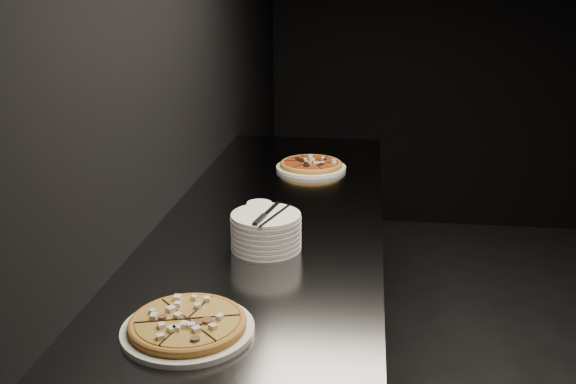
# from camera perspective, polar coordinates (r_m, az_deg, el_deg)

# --- Properties ---
(wall_left) EXTENTS (0.02, 5.00, 2.80)m
(wall_left) POSITION_cam_1_polar(r_m,az_deg,el_deg) (2.12, -11.68, 10.08)
(wall_left) COLOR black
(wall_left) RESTS_ON floor
(counter) EXTENTS (0.74, 2.44, 0.92)m
(counter) POSITION_cam_1_polar(r_m,az_deg,el_deg) (2.36, -1.41, -13.09)
(counter) COLOR #5C5E64
(counter) RESTS_ON floor
(pizza_mushroom) EXTENTS (0.34, 0.34, 0.04)m
(pizza_mushroom) POSITION_cam_1_polar(r_m,az_deg,el_deg) (1.52, -8.90, -11.62)
(pizza_mushroom) COLOR white
(pizza_mushroom) RESTS_ON counter
(pizza_tomato) EXTENTS (0.30, 0.30, 0.03)m
(pizza_tomato) POSITION_cam_1_polar(r_m,az_deg,el_deg) (2.74, 2.06, 2.40)
(pizza_tomato) COLOR white
(pizza_tomato) RESTS_ON counter
(plate_stack) EXTENTS (0.21, 0.21, 0.11)m
(plate_stack) POSITION_cam_1_polar(r_m,az_deg,el_deg) (1.93, -1.96, -3.50)
(plate_stack) COLOR white
(plate_stack) RESTS_ON counter
(cutlery) EXTENTS (0.11, 0.21, 0.01)m
(cutlery) POSITION_cam_1_polar(r_m,az_deg,el_deg) (1.89, -1.81, -2.07)
(cutlery) COLOR #B4B7BB
(cutlery) RESTS_ON plate_stack
(ramekin) EXTENTS (0.08, 0.08, 0.07)m
(ramekin) POSITION_cam_1_polar(r_m,az_deg,el_deg) (2.13, -2.55, -1.82)
(ramekin) COLOR silver
(ramekin) RESTS_ON counter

